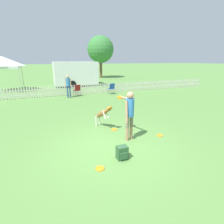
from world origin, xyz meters
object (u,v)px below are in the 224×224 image
object	(u,v)px
frisbee_midfield	(100,168)
spectator_standing	(68,84)
folding_chair_center	(112,88)
equipment_trailer	(75,73)
leaping_dog	(103,113)
tree_left_grove	(101,49)
handler_person	(129,110)
frisbee_near_dog	(114,129)
backpack_on_grass	(122,153)
canopy_tent_main	(2,62)
folding_chair_blue_left	(77,89)
frisbee_near_handler	(160,135)

from	to	relation	value
frisbee_midfield	spectator_standing	bearing A→B (deg)	86.60
frisbee_midfield	folding_chair_center	size ratio (longest dim) A/B	0.26
frisbee_midfield	equipment_trailer	distance (m)	15.24
spectator_standing	leaping_dog	bearing A→B (deg)	113.48
leaping_dog	tree_left_grove	distance (m)	21.07
handler_person	frisbee_midfield	distance (m)	2.21
folding_chair_center	frisbee_near_dog	bearing A→B (deg)	64.18
backpack_on_grass	canopy_tent_main	distance (m)	14.65
leaping_dog	folding_chair_blue_left	xyz separation A→B (m)	(0.25, 6.79, -0.09)
frisbee_near_dog	frisbee_midfield	distance (m)	2.61
spectator_standing	equipment_trailer	world-z (taller)	equipment_trailer
backpack_on_grass	folding_chair_center	world-z (taller)	folding_chair_center
backpack_on_grass	folding_chair_center	xyz separation A→B (m)	(3.19, 9.02, 0.34)
handler_person	leaping_dog	bearing A→B (deg)	90.40
folding_chair_blue_left	canopy_tent_main	bearing A→B (deg)	-56.87
spectator_standing	folding_chair_center	bearing A→B (deg)	-158.68
handler_person	equipment_trailer	xyz separation A→B (m)	(0.66, 13.73, 0.25)
backpack_on_grass	canopy_tent_main	xyz separation A→B (m)	(-4.85, 13.64, 2.26)
folding_chair_blue_left	backpack_on_grass	bearing A→B (deg)	70.13
handler_person	folding_chair_blue_left	size ratio (longest dim) A/B	1.89
leaping_dog	spectator_standing	distance (m)	6.60
handler_person	equipment_trailer	distance (m)	13.75
folding_chair_blue_left	equipment_trailer	xyz separation A→B (m)	(0.90, 5.65, 0.77)
folding_chair_blue_left	spectator_standing	bearing A→B (deg)	1.16
leaping_dog	folding_chair_blue_left	world-z (taller)	leaping_dog
leaping_dog	frisbee_midfield	xyz separation A→B (m)	(-0.95, -2.59, -0.61)
folding_chair_center	canopy_tent_main	size ratio (longest dim) A/B	0.30
leaping_dog	backpack_on_grass	size ratio (longest dim) A/B	2.90
canopy_tent_main	frisbee_near_handler	bearing A→B (deg)	-61.98
folding_chair_center	canopy_tent_main	distance (m)	9.47
frisbee_near_dog	frisbee_midfield	bearing A→B (deg)	-120.02
handler_person	folding_chair_center	distance (m)	8.34
frisbee_near_handler	backpack_on_grass	xyz separation A→B (m)	(-1.92, -0.90, 0.17)
backpack_on_grass	spectator_standing	bearing A→B (deg)	91.12
frisbee_near_handler	spectator_standing	xyz separation A→B (m)	(-2.10, 8.04, 0.97)
canopy_tent_main	spectator_standing	size ratio (longest dim) A/B	1.82
frisbee_near_handler	frisbee_midfield	bearing A→B (deg)	-156.81
handler_person	equipment_trailer	size ratio (longest dim) A/B	0.33
canopy_tent_main	equipment_trailer	xyz separation A→B (m)	(6.24, 1.17, -1.14)
folding_chair_center	spectator_standing	xyz separation A→B (m)	(-3.37, -0.08, 0.46)
frisbee_near_handler	folding_chair_center	size ratio (longest dim) A/B	0.26
frisbee_midfield	folding_chair_blue_left	xyz separation A→B (m)	(1.20, 9.38, 0.52)
handler_person	leaping_dog	size ratio (longest dim) A/B	1.53
equipment_trailer	tree_left_grove	bearing A→B (deg)	54.43
folding_chair_center	canopy_tent_main	xyz separation A→B (m)	(-8.05, 4.62, 1.92)
frisbee_near_handler	backpack_on_grass	size ratio (longest dim) A/B	0.60
backpack_on_grass	frisbee_near_dog	bearing A→B (deg)	73.85
frisbee_midfield	tree_left_grove	distance (m)	23.90
leaping_dog	folding_chair_blue_left	size ratio (longest dim) A/B	1.24
frisbee_near_handler	frisbee_near_dog	world-z (taller)	same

